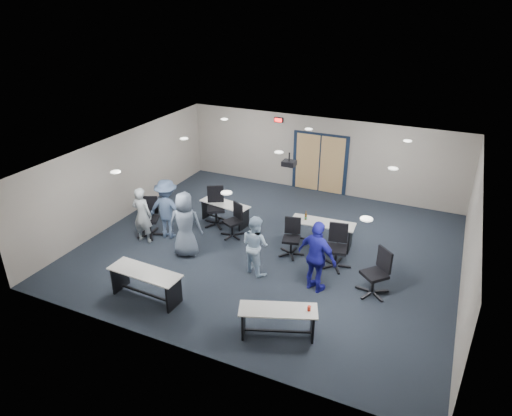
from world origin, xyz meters
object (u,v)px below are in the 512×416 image
at_px(table_back_left, 225,209).
at_px(chair_back_b, 232,221).
at_px(table_front_left, 146,280).
at_px(chair_back_d, 337,247).
at_px(chair_loose_right, 374,273).
at_px(person_lightblue, 255,245).
at_px(person_gray, 142,215).
at_px(table_back_right, 322,229).
at_px(person_back, 167,209).
at_px(chair_back_c, 291,238).
at_px(table_front_right, 278,317).
at_px(person_navy, 317,257).
at_px(chair_loose_left, 149,218).
at_px(person_plaid, 185,225).
at_px(chair_back_a, 216,207).

xyz_separation_m(table_back_left, chair_back_b, (0.62, -0.71, 0.06)).
distance_m(table_front_left, chair_back_d, 4.85).
relative_size(chair_loose_right, person_lightblue, 0.74).
height_order(table_back_left, person_gray, person_gray).
bearing_deg(table_back_right, person_back, -165.76).
bearing_deg(chair_back_d, person_gray, 179.20).
bearing_deg(chair_back_c, person_gray, -179.15).
bearing_deg(person_gray, table_back_left, -130.95).
xyz_separation_m(table_front_right, person_navy, (0.21, 1.88, 0.46)).
xyz_separation_m(table_back_right, chair_back_d, (0.68, -0.95, 0.08)).
relative_size(table_front_right, chair_loose_left, 1.47).
relative_size(table_front_left, chair_back_b, 1.78).
height_order(chair_loose_right, person_lightblue, person_lightblue).
bearing_deg(chair_loose_right, table_front_left, -111.43).
bearing_deg(person_gray, table_front_left, 125.34).
bearing_deg(person_plaid, chair_loose_right, 164.68).
relative_size(person_gray, person_lightblue, 1.06).
distance_m(person_lightblue, person_navy, 1.67).
bearing_deg(person_gray, chair_back_a, -131.50).
bearing_deg(table_front_right, chair_loose_left, 133.36).
bearing_deg(chair_back_a, table_front_left, -114.38).
bearing_deg(chair_loose_right, table_back_right, 178.46).
relative_size(chair_loose_right, person_navy, 0.64).
height_order(table_front_right, person_navy, person_navy).
relative_size(table_back_right, chair_loose_left, 1.57).
bearing_deg(chair_back_c, chair_back_a, 152.12).
height_order(table_front_right, chair_back_d, chair_back_d).
bearing_deg(table_front_right, person_gray, 136.28).
xyz_separation_m(chair_back_c, chair_back_d, (1.28, -0.08, 0.06)).
relative_size(chair_back_c, person_navy, 0.57).
distance_m(chair_back_a, person_gray, 2.25).
height_order(table_front_left, person_gray, person_gray).
bearing_deg(chair_loose_left, table_front_right, -49.82).
xyz_separation_m(chair_back_d, chair_loose_left, (-5.46, -0.62, -0.00)).
height_order(table_front_left, person_lightblue, person_lightblue).
distance_m(chair_back_d, chair_loose_right, 1.37).
relative_size(table_front_left, table_front_right, 1.06).
bearing_deg(chair_loose_left, chair_back_a, 20.36).
bearing_deg(chair_loose_left, chair_back_d, -17.54).
bearing_deg(chair_back_a, person_back, -155.90).
relative_size(chair_back_d, chair_loose_left, 1.00).
bearing_deg(table_front_right, chair_back_b, 108.84).
xyz_separation_m(chair_back_c, person_gray, (-4.14, -1.03, 0.31)).
xyz_separation_m(table_front_left, chair_loose_left, (-1.78, 2.54, 0.09)).
distance_m(table_back_right, chair_back_c, 1.06).
height_order(table_back_right, person_back, person_back).
height_order(table_front_right, table_back_left, table_front_right).
bearing_deg(chair_loose_right, table_front_right, -81.12).
bearing_deg(chair_loose_left, person_gray, -106.01).
distance_m(table_back_right, person_plaid, 3.82).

